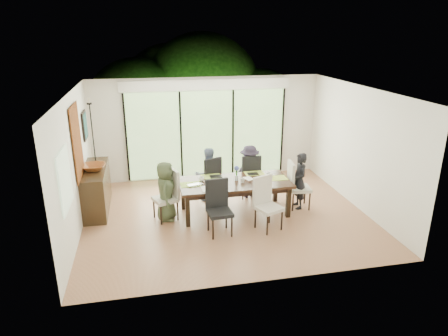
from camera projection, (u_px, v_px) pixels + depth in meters
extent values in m
cube|color=brown|center=(226.00, 215.00, 8.72)|extent=(6.00, 5.00, 0.01)
cube|color=white|center=(227.00, 90.00, 7.83)|extent=(6.00, 5.00, 0.01)
cube|color=silver|center=(207.00, 128.00, 10.60)|extent=(6.00, 0.02, 2.70)
cube|color=white|center=(261.00, 205.00, 5.95)|extent=(6.00, 0.02, 2.70)
cube|color=beige|center=(74.00, 165.00, 7.70)|extent=(0.02, 5.00, 2.70)
cube|color=beige|center=(359.00, 148.00, 8.85)|extent=(0.02, 5.00, 2.70)
cube|color=#598C3F|center=(207.00, 134.00, 10.61)|extent=(4.20, 0.02, 2.30)
cube|color=white|center=(207.00, 85.00, 10.17)|extent=(4.40, 0.06, 0.28)
cube|color=black|center=(126.00, 138.00, 10.20)|extent=(0.05, 0.04, 2.30)
cube|color=black|center=(181.00, 136.00, 10.47)|extent=(0.05, 0.04, 2.30)
cube|color=black|center=(233.00, 133.00, 10.73)|extent=(0.05, 0.04, 2.30)
cube|color=black|center=(282.00, 130.00, 11.00)|extent=(0.05, 0.04, 2.30)
cube|color=#8CAD7F|center=(65.00, 180.00, 6.55)|extent=(0.02, 0.90, 1.00)
cube|color=brown|center=(203.00, 167.00, 11.88)|extent=(6.00, 1.80, 0.10)
cube|color=#523923|center=(198.00, 141.00, 12.42)|extent=(6.00, 0.08, 0.06)
sphere|color=#14380F|center=(137.00, 109.00, 12.71)|extent=(3.20, 3.20, 3.20)
sphere|color=#14380F|center=(203.00, 93.00, 13.57)|extent=(4.00, 4.00, 4.00)
sphere|color=#14380F|center=(260.00, 111.00, 13.35)|extent=(2.80, 2.80, 2.80)
sphere|color=#14380F|center=(172.00, 96.00, 14.09)|extent=(3.60, 3.60, 3.60)
cube|color=black|center=(235.00, 183.00, 8.58)|extent=(2.38, 1.09, 0.06)
cube|color=black|center=(235.00, 186.00, 8.61)|extent=(2.18, 0.89, 0.10)
cube|color=black|center=(188.00, 211.00, 8.10)|extent=(0.09, 0.09, 0.69)
cube|color=black|center=(288.00, 202.00, 8.51)|extent=(0.09, 0.09, 0.69)
cube|color=black|center=(183.00, 195.00, 8.90)|extent=(0.09, 0.09, 0.69)
cube|color=black|center=(275.00, 188.00, 9.31)|extent=(0.09, 0.09, 0.69)
imported|color=#445236|center=(166.00, 191.00, 8.33)|extent=(0.47, 0.65, 1.28)
imported|color=black|center=(299.00, 181.00, 8.89)|extent=(0.38, 0.60, 1.28)
imported|color=#788CAE|center=(208.00, 174.00, 9.29)|extent=(0.66, 0.48, 1.28)
imported|color=#261F2F|center=(249.00, 171.00, 9.48)|extent=(0.61, 0.39, 1.28)
cube|color=#87A43A|center=(191.00, 184.00, 8.39)|extent=(0.44, 0.32, 0.01)
cube|color=#A9BC43|center=(277.00, 178.00, 8.76)|extent=(0.44, 0.32, 0.01)
cube|color=olive|center=(211.00, 176.00, 8.86)|extent=(0.44, 0.32, 0.01)
cube|color=#ACC145|center=(254.00, 173.00, 9.05)|extent=(0.44, 0.32, 0.01)
cube|color=white|center=(212.00, 188.00, 8.19)|extent=(0.44, 0.32, 0.01)
cube|color=black|center=(216.00, 176.00, 8.83)|extent=(0.26, 0.18, 0.01)
cube|color=black|center=(253.00, 174.00, 8.99)|extent=(0.24, 0.17, 0.01)
cube|color=white|center=(267.00, 180.00, 8.66)|extent=(0.30, 0.22, 0.00)
cube|color=white|center=(212.00, 188.00, 8.19)|extent=(0.26, 0.26, 0.02)
cube|color=orange|center=(212.00, 187.00, 8.18)|extent=(0.20, 0.20, 0.01)
cylinder|color=silver|center=(237.00, 178.00, 8.61)|extent=(0.08, 0.08, 0.12)
cylinder|color=#337226|center=(237.00, 173.00, 8.57)|extent=(0.04, 0.04, 0.16)
sphere|color=#4755B2|center=(237.00, 168.00, 8.54)|extent=(0.11, 0.11, 0.11)
imported|color=silver|center=(196.00, 185.00, 8.32)|extent=(0.37, 0.29, 0.03)
imported|color=white|center=(201.00, 179.00, 8.56)|extent=(0.17, 0.17, 0.10)
imported|color=white|center=(243.00, 180.00, 8.50)|extent=(0.14, 0.14, 0.09)
imported|color=white|center=(269.00, 175.00, 8.80)|extent=(0.17, 0.17, 0.10)
imported|color=white|center=(245.00, 179.00, 8.67)|extent=(0.23, 0.26, 0.02)
cube|color=black|center=(97.00, 189.00, 8.86)|extent=(0.48, 1.71, 0.96)
imported|color=brown|center=(94.00, 167.00, 8.59)|extent=(0.51, 0.51, 0.12)
cylinder|color=black|center=(96.00, 163.00, 9.02)|extent=(0.11, 0.11, 0.04)
cylinder|color=black|center=(93.00, 134.00, 8.80)|extent=(0.03, 0.03, 1.34)
cylinder|color=black|center=(89.00, 104.00, 8.58)|extent=(0.11, 0.11, 0.03)
cylinder|color=silver|center=(89.00, 101.00, 8.56)|extent=(0.04, 0.04, 0.11)
cube|color=#974316|center=(77.00, 142.00, 7.96)|extent=(0.02, 1.00, 1.50)
cube|color=black|center=(85.00, 125.00, 9.15)|extent=(0.03, 0.55, 0.65)
cube|color=#164748|center=(86.00, 125.00, 9.15)|extent=(0.01, 0.45, 0.55)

